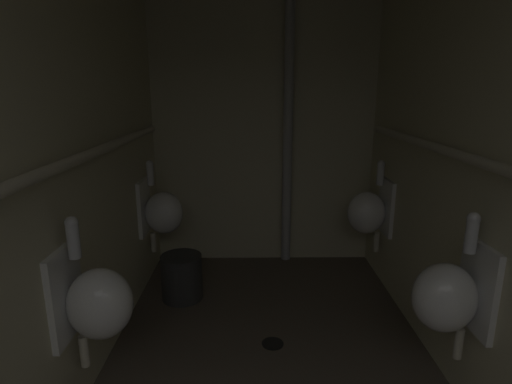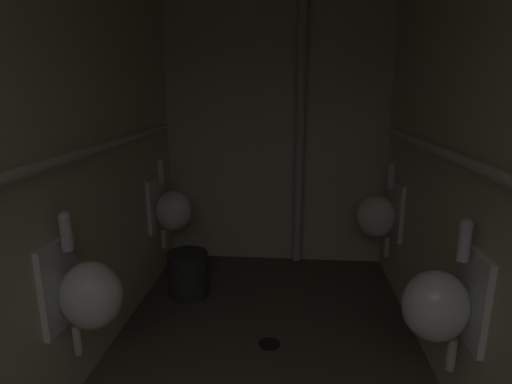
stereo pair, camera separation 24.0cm
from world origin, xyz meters
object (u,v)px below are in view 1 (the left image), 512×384
object	(u,v)px
standpipe_back_wall	(288,135)
waste_bin	(182,277)
urinal_right_far	(369,211)
urinal_left_far	(161,211)
urinal_left_mid	(95,301)
urinal_right_mid	(449,295)
floor_drain	(273,343)

from	to	relation	value
standpipe_back_wall	waste_bin	size ratio (longest dim) A/B	6.65
urinal_right_far	urinal_left_far	bearing A→B (deg)	179.43
urinal_left_far	standpipe_back_wall	size ratio (longest dim) A/B	0.33
urinal_left_mid	urinal_right_mid	size ratio (longest dim) A/B	1.00
urinal_left_mid	urinal_right_far	size ratio (longest dim) A/B	1.00
urinal_right_far	urinal_left_mid	bearing A→B (deg)	-139.94
urinal_right_mid	standpipe_back_wall	bearing A→B (deg)	109.12
urinal_right_far	waste_bin	bearing A→B (deg)	-170.81
urinal_left_mid	standpipe_back_wall	size ratio (longest dim) A/B	0.33
urinal_right_mid	floor_drain	size ratio (longest dim) A/B	5.39
standpipe_back_wall	urinal_right_far	bearing A→B (deg)	-35.23
urinal_left_mid	urinal_left_far	bearing A→B (deg)	90.00
floor_drain	standpipe_back_wall	bearing A→B (deg)	81.80
floor_drain	waste_bin	world-z (taller)	waste_bin
standpipe_back_wall	waste_bin	world-z (taller)	standpipe_back_wall
urinal_left_far	urinal_right_mid	size ratio (longest dim) A/B	1.00
floor_drain	urinal_right_mid	bearing A→B (deg)	-32.82
urinal_left_far	urinal_right_mid	distance (m)	2.16
urinal_left_far	waste_bin	distance (m)	0.55
floor_drain	waste_bin	bearing A→B (deg)	138.10
urinal_right_far	waste_bin	xyz separation A→B (m)	(-1.48, -0.24, -0.45)
urinal_left_far	floor_drain	xyz separation A→B (m)	(0.86, -0.86, -0.62)
waste_bin	floor_drain	bearing A→B (deg)	-41.90
urinal_left_mid	waste_bin	bearing A→B (deg)	80.81
urinal_right_far	standpipe_back_wall	world-z (taller)	standpipe_back_wall
standpipe_back_wall	urinal_left_mid	bearing A→B (deg)	-119.47
urinal_right_mid	standpipe_back_wall	size ratio (longest dim) A/B	0.33
floor_drain	urinal_right_far	bearing A→B (deg)	46.03
urinal_left_far	waste_bin	world-z (taller)	urinal_left_far
urinal_left_mid	urinal_right_far	xyz separation A→B (m)	(1.66, 1.40, 0.00)
urinal_left_mid	urinal_right_mid	bearing A→B (deg)	1.38
urinal_left_mid	waste_bin	distance (m)	1.26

